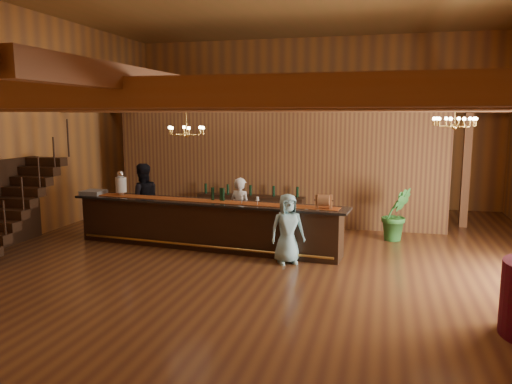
% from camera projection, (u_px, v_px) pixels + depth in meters
% --- Properties ---
extents(floor, '(14.00, 14.00, 0.00)m').
position_uv_depth(floor, '(262.00, 261.00, 10.33)').
color(floor, brown).
rests_on(floor, ground).
extents(wall_back, '(12.00, 0.10, 5.50)m').
position_uv_depth(wall_back, '(312.00, 122.00, 16.61)').
color(wall_back, '#AD6A2E').
rests_on(wall_back, floor).
extents(wall_front, '(12.00, 0.10, 5.50)m').
position_uv_depth(wall_front, '(4.00, 154.00, 3.21)').
color(wall_front, '#AD6A2E').
rests_on(wall_front, floor).
extents(wall_left, '(0.10, 14.00, 5.50)m').
position_uv_depth(wall_left, '(8.00, 126.00, 11.40)').
color(wall_left, '#AD6A2E').
rests_on(wall_left, floor).
extents(beam_grid, '(11.90, 13.90, 0.39)m').
position_uv_depth(beam_grid, '(268.00, 103.00, 10.32)').
color(beam_grid, brown).
rests_on(beam_grid, wall_left).
extents(support_posts, '(9.20, 10.20, 3.20)m').
position_uv_depth(support_posts, '(256.00, 188.00, 9.61)').
color(support_posts, brown).
rests_on(support_posts, floor).
extents(partition_wall, '(9.00, 0.18, 3.10)m').
position_uv_depth(partition_wall, '(275.00, 169.00, 13.57)').
color(partition_wall, brown).
rests_on(partition_wall, floor).
extents(staircase, '(1.00, 2.80, 2.00)m').
position_uv_depth(staircase, '(10.00, 208.00, 10.82)').
color(staircase, black).
rests_on(staircase, floor).
extents(backroom_boxes, '(4.10, 0.60, 1.10)m').
position_uv_depth(backroom_boxes, '(295.00, 195.00, 15.59)').
color(backroom_boxes, black).
rests_on(backroom_boxes, floor).
extents(tasting_bar, '(6.53, 1.39, 1.09)m').
position_uv_depth(tasting_bar, '(205.00, 224.00, 11.30)').
color(tasting_bar, black).
rests_on(tasting_bar, floor).
extents(beverage_dispenser, '(0.26, 0.26, 0.60)m').
position_uv_depth(beverage_dispenser, '(121.00, 184.00, 11.97)').
color(beverage_dispenser, silver).
rests_on(beverage_dispenser, tasting_bar).
extents(glass_rack_tray, '(0.50, 0.50, 0.10)m').
position_uv_depth(glass_rack_tray, '(93.00, 192.00, 12.15)').
color(glass_rack_tray, gray).
rests_on(glass_rack_tray, tasting_bar).
extents(raffle_drum, '(0.34, 0.24, 0.30)m').
position_uv_depth(raffle_drum, '(324.00, 201.00, 10.24)').
color(raffle_drum, brown).
rests_on(raffle_drum, tasting_bar).
extents(bar_bottle_0, '(0.07, 0.07, 0.30)m').
position_uv_depth(bar_bottle_0, '(213.00, 194.00, 11.27)').
color(bar_bottle_0, black).
rests_on(bar_bottle_0, tasting_bar).
extents(bar_bottle_1, '(0.07, 0.07, 0.30)m').
position_uv_depth(bar_bottle_1, '(221.00, 194.00, 11.20)').
color(bar_bottle_1, black).
rests_on(bar_bottle_1, tasting_bar).
extents(bar_bottle_2, '(0.07, 0.07, 0.30)m').
position_uv_depth(bar_bottle_2, '(223.00, 195.00, 11.18)').
color(bar_bottle_2, black).
rests_on(bar_bottle_2, tasting_bar).
extents(backbar_shelf, '(3.01, 0.69, 0.84)m').
position_uv_depth(backbar_shelf, '(251.00, 210.00, 13.61)').
color(backbar_shelf, black).
rests_on(backbar_shelf, floor).
extents(chandelier_left, '(0.80, 0.80, 0.68)m').
position_uv_depth(chandelier_left, '(186.00, 130.00, 10.66)').
color(chandelier_left, gold).
rests_on(chandelier_left, beam_grid).
extents(chandelier_right, '(0.80, 0.80, 0.48)m').
position_uv_depth(chandelier_right, '(455.00, 122.00, 9.65)').
color(chandelier_right, gold).
rests_on(chandelier_right, beam_grid).
extents(bartender, '(0.66, 0.55, 1.55)m').
position_uv_depth(bartender, '(241.00, 210.00, 11.75)').
color(bartender, silver).
rests_on(bartender, floor).
extents(staff_second, '(1.12, 1.07, 1.82)m').
position_uv_depth(staff_second, '(142.00, 200.00, 12.36)').
color(staff_second, black).
rests_on(staff_second, floor).
extents(guest, '(0.83, 0.72, 1.43)m').
position_uv_depth(guest, '(288.00, 229.00, 10.11)').
color(guest, '#86B7BF').
rests_on(guest, floor).
extents(floor_plant, '(0.89, 0.82, 1.29)m').
position_uv_depth(floor_plant, '(396.00, 214.00, 11.95)').
color(floor_plant, '#31782F').
rests_on(floor_plant, floor).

